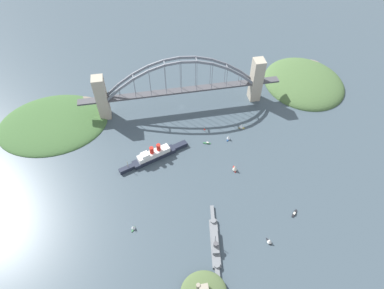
# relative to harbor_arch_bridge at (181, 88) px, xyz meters

# --- Properties ---
(ground_plane) EXTENTS (1400.00, 1400.00, 0.00)m
(ground_plane) POSITION_rel_harbor_arch_bridge_xyz_m (-0.00, -0.00, -32.96)
(ground_plane) COLOR #3D4C56
(harbor_arch_bridge) EXTENTS (267.88, 16.13, 77.58)m
(harbor_arch_bridge) POSITION_rel_harbor_arch_bridge_xyz_m (0.00, 0.00, 0.00)
(harbor_arch_bridge) COLOR #ADA38E
(harbor_arch_bridge) RESTS_ON ground
(headland_west_shore) EXTENTS (115.53, 126.06, 27.54)m
(headland_west_shore) POSITION_rel_harbor_arch_bridge_xyz_m (-187.81, -20.61, -32.96)
(headland_west_shore) COLOR #476638
(headland_west_shore) RESTS_ON ground
(headland_east_shore) EXTENTS (141.73, 115.97, 16.58)m
(headland_east_shore) POSITION_rel_harbor_arch_bridge_xyz_m (170.06, 0.94, -32.96)
(headland_east_shore) COLOR #3D6033
(headland_east_shore) RESTS_ON ground
(ocean_liner) EXTENTS (85.42, 36.94, 20.33)m
(ocean_liner) POSITION_rel_harbor_arch_bridge_xyz_m (46.98, 85.02, -27.32)
(ocean_liner) COLOR #1E2333
(ocean_liner) RESTS_ON ground
(naval_cruiser) EXTENTS (16.32, 83.14, 16.83)m
(naval_cruiser) POSITION_rel_harbor_arch_bridge_xyz_m (0.42, 205.13, -30.16)
(naval_cruiser) COLOR slate
(naval_cruiser) RESTS_ON ground
(seaplane_taxiing_near_bridge) EXTENTS (9.95, 7.59, 5.05)m
(seaplane_taxiing_near_bridge) POSITION_rel_harbor_arch_bridge_xyz_m (31.26, -33.66, -30.82)
(seaplane_taxiing_near_bridge) COLOR #B7B7B2
(seaplane_taxiing_near_bridge) RESTS_ON ground
(small_boat_0) EXTENTS (5.26, 9.30, 9.96)m
(small_boat_0) POSITION_rel_harbor_arch_bridge_xyz_m (-42.85, 120.01, -28.36)
(small_boat_0) COLOR #B2231E
(small_boat_0) RESTS_ON ground
(small_boat_1) EXTENTS (7.89, 5.23, 7.70)m
(small_boat_1) POSITION_rel_harbor_arch_bridge_xyz_m (-69.18, 55.04, -29.37)
(small_boat_1) COLOR gold
(small_boat_1) RESTS_ON ground
(small_boat_2) EXTENTS (9.54, 4.00, 2.29)m
(small_boat_2) POSITION_rel_harbor_arch_bridge_xyz_m (-20.08, 73.18, -32.16)
(small_boat_2) COLOR #2D6B3D
(small_boat_2) RESTS_ON ground
(small_boat_3) EXTENTS (5.32, 6.73, 6.45)m
(small_boat_3) POSITION_rel_harbor_arch_bridge_xyz_m (77.94, 173.62, -29.96)
(small_boat_3) COLOR #2D6B3D
(small_boat_3) RESTS_ON ground
(small_boat_4) EXTENTS (8.60, 8.68, 2.21)m
(small_boat_4) POSITION_rel_harbor_arch_bridge_xyz_m (-89.34, 186.99, -32.15)
(small_boat_4) COLOR black
(small_boat_4) RESTS_ON ground
(small_boat_5) EXTENTS (5.36, 7.99, 7.38)m
(small_boat_5) POSITION_rel_harbor_arch_bridge_xyz_m (-52.76, 212.98, -29.46)
(small_boat_5) COLOR black
(small_boat_5) RESTS_ON ground
(small_boat_6) EXTENTS (5.98, 6.78, 8.05)m
(small_boat_6) POSITION_rel_harbor_arch_bridge_xyz_m (-47.95, 71.15, -29.22)
(small_boat_6) COLOR #234C8C
(small_boat_6) RESTS_ON ground
(channel_marker_buoy) EXTENTS (2.20, 2.20, 2.75)m
(channel_marker_buoy) POSITION_rel_harbor_arch_bridge_xyz_m (-21.98, 49.12, -31.84)
(channel_marker_buoy) COLOR red
(channel_marker_buoy) RESTS_ON ground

